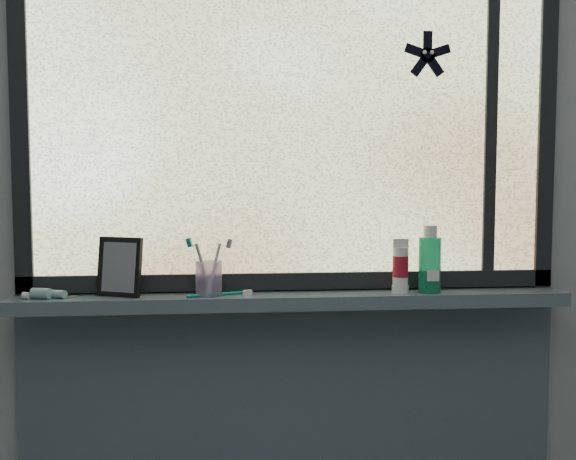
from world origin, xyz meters
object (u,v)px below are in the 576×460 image
at_px(vanity_mirror, 120,267).
at_px(cream_tube, 400,264).
at_px(toothbrush_cup, 209,278).
at_px(mouthwash_bottle, 430,259).

xyz_separation_m(vanity_mirror, cream_tube, (0.81, -0.01, 0.00)).
distance_m(toothbrush_cup, mouthwash_bottle, 0.65).
height_order(vanity_mirror, cream_tube, vanity_mirror).
xyz_separation_m(vanity_mirror, mouthwash_bottle, (0.90, -0.02, 0.01)).
height_order(toothbrush_cup, cream_tube, cream_tube).
distance_m(vanity_mirror, mouthwash_bottle, 0.90).
distance_m(vanity_mirror, cream_tube, 0.81).
bearing_deg(cream_tube, vanity_mirror, 179.04).
xyz_separation_m(toothbrush_cup, mouthwash_bottle, (0.65, -0.01, 0.05)).
relative_size(toothbrush_cup, mouthwash_bottle, 0.61).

